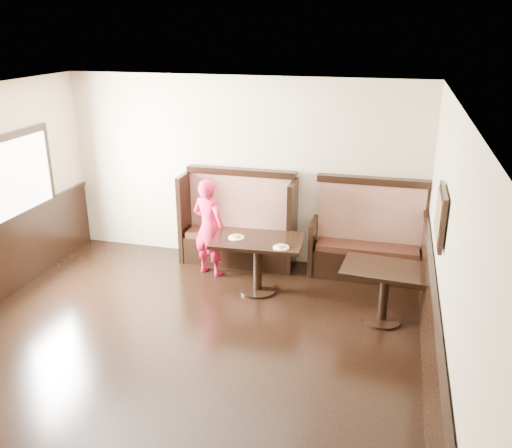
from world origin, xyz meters
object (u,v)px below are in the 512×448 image
(booth_neighbor, at_px, (368,244))
(table_neighbor, at_px, (385,281))
(table_main, at_px, (258,251))
(child, at_px, (209,227))
(booth_main, at_px, (239,229))

(booth_neighbor, distance_m, table_neighbor, 1.33)
(table_main, distance_m, child, 0.91)
(table_neighbor, bearing_deg, booth_neighbor, 106.84)
(booth_main, bearing_deg, table_main, -59.68)
(booth_neighbor, distance_m, table_main, 1.69)
(table_neighbor, height_order, child, child)
(child, bearing_deg, table_main, 173.68)
(table_neighbor, bearing_deg, booth_main, 154.34)
(booth_main, bearing_deg, booth_neighbor, -0.05)
(table_main, relative_size, table_neighbor, 1.15)
(booth_neighbor, height_order, table_neighbor, booth_neighbor)
(table_main, relative_size, child, 0.86)
(booth_neighbor, bearing_deg, child, -166.53)
(booth_main, relative_size, table_neighbor, 1.60)
(booth_neighbor, relative_size, table_neighbor, 1.51)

